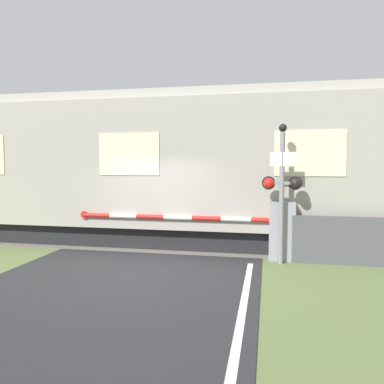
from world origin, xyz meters
The scene contains 6 objects.
ground_plane centered at (0.00, 0.00, 0.00)m, with size 80.00×80.00×0.00m, color #5B6B3D.
track_bed centered at (0.00, 3.13, 0.02)m, with size 36.00×3.20×0.13m.
train centered at (-0.73, 3.13, 2.14)m, with size 16.06×3.00×4.18m.
crossing_barrier centered at (2.72, 1.59, 0.73)m, with size 5.46×0.44×1.39m.
signal_post centered at (3.05, 1.20, 1.80)m, with size 0.89×0.26×3.16m.
roadside_fence centered at (5.11, 1.37, 0.55)m, with size 3.62×0.06×1.10m.
Camera 1 is at (2.73, -7.41, 2.27)m, focal length 35.00 mm.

